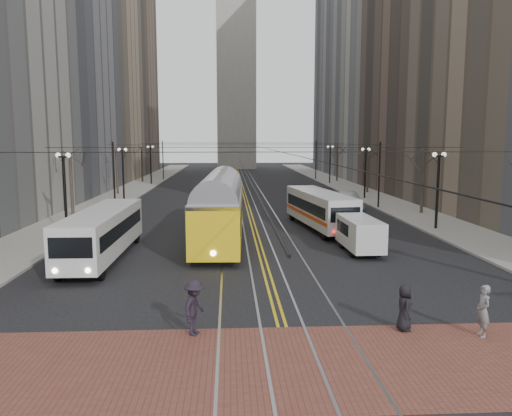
{
  "coord_description": "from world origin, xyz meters",
  "views": [
    {
      "loc": [
        -1.91,
        -18.35,
        6.8
      ],
      "look_at": [
        -0.4,
        9.28,
        3.0
      ],
      "focal_mm": 35.0,
      "sensor_mm": 36.0,
      "label": 1
    }
  ],
  "objects": [
    {
      "name": "centre_lines",
      "position": [
        0.0,
        45.0,
        0.01
      ],
      "size": [
        0.42,
        130.0,
        0.01
      ],
      "primitive_type": "cube",
      "color": "gold",
      "rests_on": "ground"
    },
    {
      "name": "building_right_mid",
      "position": [
        25.5,
        46.0,
        17.0
      ],
      "size": [
        16.0,
        20.0,
        34.0
      ],
      "primitive_type": "cube",
      "color": "brown",
      "rests_on": "ground"
    },
    {
      "name": "streetcar",
      "position": [
        -2.5,
        14.92,
        1.8
      ],
      "size": [
        3.36,
        15.35,
        3.6
      ],
      "primitive_type": "cube",
      "rotation": [
        0.0,
        0.0,
        -0.03
      ],
      "color": "yellow",
      "rests_on": "ground"
    },
    {
      "name": "cargo_van",
      "position": [
        5.98,
        10.93,
        1.05
      ],
      "size": [
        1.97,
        4.8,
        2.1
      ],
      "primitive_type": "cube",
      "rotation": [
        0.0,
        0.0,
        0.03
      ],
      "color": "silver",
      "rests_on": "ground"
    },
    {
      "name": "building_left_far",
      "position": [
        -25.5,
        86.0,
        20.0
      ],
      "size": [
        16.0,
        20.0,
        40.0
      ],
      "primitive_type": "cube",
      "color": "brown",
      "rests_on": "ground"
    },
    {
      "name": "pedestrian_b",
      "position": [
        6.84,
        -2.21,
        0.93
      ],
      "size": [
        0.46,
        0.68,
        1.83
      ],
      "primitive_type": "imported",
      "rotation": [
        0.0,
        0.0,
        4.68
      ],
      "color": "slate",
      "rests_on": "crosswalk_band"
    },
    {
      "name": "pedestrian_a",
      "position": [
        4.32,
        -1.5,
        0.85
      ],
      "size": [
        0.59,
        0.86,
        1.67
      ],
      "primitive_type": "imported",
      "rotation": [
        0.0,
        0.0,
        1.5
      ],
      "color": "black",
      "rests_on": "crosswalk_band"
    },
    {
      "name": "sidewalk_left",
      "position": [
        -15.0,
        45.0,
        0.07
      ],
      "size": [
        5.0,
        140.0,
        0.15
      ],
      "primitive_type": "cube",
      "color": "gray",
      "rests_on": "ground"
    },
    {
      "name": "rear_bus",
      "position": [
        5.0,
        19.08,
        1.43
      ],
      "size": [
        3.8,
        11.16,
        2.85
      ],
      "primitive_type": "cube",
      "rotation": [
        0.0,
        0.0,
        0.13
      ],
      "color": "silver",
      "rests_on": "ground"
    },
    {
      "name": "building_left_mid",
      "position": [
        -25.5,
        46.0,
        17.0
      ],
      "size": [
        16.0,
        20.0,
        34.0
      ],
      "primitive_type": "cube",
      "color": "slate",
      "rests_on": "ground"
    },
    {
      "name": "lamp_posts",
      "position": [
        -0.0,
        28.75,
        2.8
      ],
      "size": [
        27.6,
        57.2,
        5.6
      ],
      "color": "black",
      "rests_on": "ground"
    },
    {
      "name": "trolley_wires",
      "position": [
        0.0,
        34.83,
        3.77
      ],
      "size": [
        25.96,
        120.0,
        6.6
      ],
      "color": "black",
      "rests_on": "ground"
    },
    {
      "name": "ground",
      "position": [
        0.0,
        0.0,
        0.0
      ],
      "size": [
        260.0,
        260.0,
        0.0
      ],
      "primitive_type": "plane",
      "color": "black",
      "rests_on": "ground"
    },
    {
      "name": "sidewalk_right",
      "position": [
        15.0,
        45.0,
        0.07
      ],
      "size": [
        5.0,
        140.0,
        0.15
      ],
      "primitive_type": "cube",
      "color": "gray",
      "rests_on": "ground"
    },
    {
      "name": "building_left_midfar",
      "position": [
        -27.5,
        66.0,
        26.0
      ],
      "size": [
        20.0,
        20.0,
        52.0
      ],
      "primitive_type": "cube",
      "color": "gray",
      "rests_on": "ground"
    },
    {
      "name": "street_trees",
      "position": [
        0.0,
        35.25,
        2.8
      ],
      "size": [
        31.68,
        53.28,
        5.6
      ],
      "color": "#382D23",
      "rests_on": "ground"
    },
    {
      "name": "streetcar_rails",
      "position": [
        0.0,
        45.0,
        0.0
      ],
      "size": [
        4.8,
        130.0,
        0.02
      ],
      "primitive_type": "cube",
      "color": "gray",
      "rests_on": "ground"
    },
    {
      "name": "sedan_grey",
      "position": [
        8.91,
        36.0,
        0.81
      ],
      "size": [
        1.99,
        4.78,
        1.62
      ],
      "primitive_type": "imported",
      "rotation": [
        0.0,
        0.0,
        -0.02
      ],
      "color": "#393C40",
      "rests_on": "ground"
    },
    {
      "name": "crosswalk_band",
      "position": [
        0.0,
        -4.0,
        0.01
      ],
      "size": [
        25.0,
        6.0,
        0.01
      ],
      "primitive_type": "cube",
      "color": "brown",
      "rests_on": "ground"
    },
    {
      "name": "sedan_silver",
      "position": [
        9.88,
        30.31,
        0.84
      ],
      "size": [
        2.18,
        5.22,
        1.68
      ],
      "primitive_type": "imported",
      "rotation": [
        0.0,
        0.0,
        0.08
      ],
      "color": "#9CA0A3",
      "rests_on": "ground"
    },
    {
      "name": "transit_bus",
      "position": [
        -9.13,
        10.07,
        1.41
      ],
      "size": [
        2.48,
        11.3,
        2.82
      ],
      "primitive_type": "cube",
      "rotation": [
        0.0,
        0.0,
        -0.01
      ],
      "color": "silver",
      "rests_on": "ground"
    },
    {
      "name": "building_right_midfar",
      "position": [
        27.5,
        66.0,
        26.0
      ],
      "size": [
        20.0,
        20.0,
        52.0
      ],
      "primitive_type": "cube",
      "color": "#97958E",
      "rests_on": "ground"
    },
    {
      "name": "building_right_far",
      "position": [
        25.5,
        86.0,
        20.0
      ],
      "size": [
        16.0,
        20.0,
        40.0
      ],
      "primitive_type": "cube",
      "color": "slate",
      "rests_on": "ground"
    },
    {
      "name": "clock_tower",
      "position": [
        0.0,
        102.0,
        35.96
      ],
      "size": [
        12.0,
        12.0,
        66.0
      ],
      "color": "#B2AFA5",
      "rests_on": "ground"
    },
    {
      "name": "pedestrian_d",
      "position": [
        -3.15,
        -1.5,
        0.99
      ],
      "size": [
        1.1,
        1.43,
        1.95
      ],
      "primitive_type": "imported",
      "rotation": [
        0.0,
        0.0,
        1.23
      ],
      "color": "black",
      "rests_on": "crosswalk_band"
    }
  ]
}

